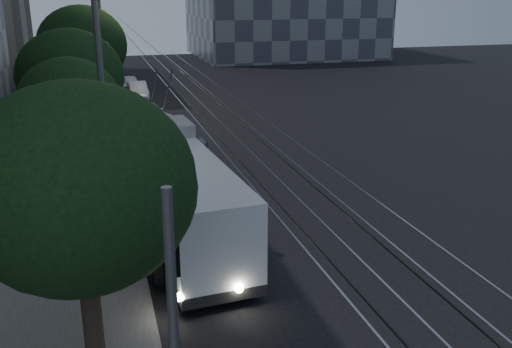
{
  "coord_description": "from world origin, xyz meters",
  "views": [
    {
      "loc": [
        -6.04,
        -16.49,
        8.26
      ],
      "look_at": [
        -0.57,
        2.62,
        1.78
      ],
      "focal_mm": 40.0,
      "sensor_mm": 36.0,
      "label": 1
    }
  ],
  "objects_px": {
    "car_white_a": "(131,127)",
    "streetlamp_far": "(107,12)",
    "streetlamp_near": "(115,82)",
    "trolleybus": "(176,190)",
    "car_white_c": "(138,90)",
    "pickup_silver": "(174,157)",
    "car_white_d": "(131,83)",
    "car_white_b": "(146,113)"
  },
  "relations": [
    {
      "from": "car_white_c",
      "to": "car_white_d",
      "type": "height_order",
      "value": "car_white_c"
    },
    {
      "from": "trolleybus",
      "to": "car_white_a",
      "type": "xyz_separation_m",
      "value": [
        -0.58,
        14.09,
        -0.95
      ]
    },
    {
      "from": "streetlamp_near",
      "to": "car_white_b",
      "type": "bearing_deg",
      "value": 82.48
    },
    {
      "from": "trolleybus",
      "to": "pickup_silver",
      "type": "distance_m",
      "value": 6.81
    },
    {
      "from": "streetlamp_far",
      "to": "car_white_d",
      "type": "bearing_deg",
      "value": 78.33
    },
    {
      "from": "car_white_b",
      "to": "streetlamp_near",
      "type": "distance_m",
      "value": 19.46
    },
    {
      "from": "trolleybus",
      "to": "streetlamp_near",
      "type": "height_order",
      "value": "streetlamp_near"
    },
    {
      "from": "trolleybus",
      "to": "car_white_b",
      "type": "relative_size",
      "value": 2.51
    },
    {
      "from": "pickup_silver",
      "to": "car_white_b",
      "type": "bearing_deg",
      "value": 108.29
    },
    {
      "from": "streetlamp_near",
      "to": "car_white_a",
      "type": "bearing_deg",
      "value": 85.29
    },
    {
      "from": "trolleybus",
      "to": "car_white_a",
      "type": "distance_m",
      "value": 14.14
    },
    {
      "from": "car_white_d",
      "to": "streetlamp_near",
      "type": "distance_m",
      "value": 32.07
    },
    {
      "from": "car_white_a",
      "to": "streetlamp_far",
      "type": "relative_size",
      "value": 0.33
    },
    {
      "from": "trolleybus",
      "to": "car_white_c",
      "type": "xyz_separation_m",
      "value": [
        0.87,
        26.72,
        -0.94
      ]
    },
    {
      "from": "pickup_silver",
      "to": "car_white_a",
      "type": "relative_size",
      "value": 1.55
    },
    {
      "from": "streetlamp_near",
      "to": "streetlamp_far",
      "type": "relative_size",
      "value": 0.8
    },
    {
      "from": "car_white_a",
      "to": "streetlamp_far",
      "type": "xyz_separation_m",
      "value": [
        -0.62,
        7.8,
        6.16
      ]
    },
    {
      "from": "car_white_c",
      "to": "streetlamp_near",
      "type": "xyz_separation_m",
      "value": [
        -2.7,
        -27.77,
        4.92
      ]
    },
    {
      "from": "car_white_b",
      "to": "streetlamp_far",
      "type": "distance_m",
      "value": 7.69
    },
    {
      "from": "car_white_c",
      "to": "streetlamp_far",
      "type": "bearing_deg",
      "value": -114.73
    },
    {
      "from": "trolleybus",
      "to": "car_white_d",
      "type": "relative_size",
      "value": 3.19
    },
    {
      "from": "pickup_silver",
      "to": "streetlamp_far",
      "type": "bearing_deg",
      "value": 114.83
    },
    {
      "from": "car_white_d",
      "to": "streetlamp_near",
      "type": "relative_size",
      "value": 0.4
    },
    {
      "from": "streetlamp_near",
      "to": "car_white_c",
      "type": "bearing_deg",
      "value": 84.45
    },
    {
      "from": "car_white_a",
      "to": "streetlamp_near",
      "type": "height_order",
      "value": "streetlamp_near"
    },
    {
      "from": "car_white_d",
      "to": "streetlamp_near",
      "type": "height_order",
      "value": "streetlamp_near"
    },
    {
      "from": "trolleybus",
      "to": "car_white_c",
      "type": "height_order",
      "value": "trolleybus"
    },
    {
      "from": "pickup_silver",
      "to": "streetlamp_far",
      "type": "distance_m",
      "value": 16.45
    },
    {
      "from": "trolleybus",
      "to": "car_white_a",
      "type": "relative_size",
      "value": 3.1
    },
    {
      "from": "pickup_silver",
      "to": "car_white_a",
      "type": "bearing_deg",
      "value": 118.18
    },
    {
      "from": "car_white_c",
      "to": "car_white_d",
      "type": "relative_size",
      "value": 1.08
    },
    {
      "from": "car_white_b",
      "to": "car_white_a",
      "type": "bearing_deg",
      "value": -132.89
    },
    {
      "from": "pickup_silver",
      "to": "car_white_c",
      "type": "xyz_separation_m",
      "value": [
        0.0,
        20.01,
        -0.16
      ]
    },
    {
      "from": "streetlamp_far",
      "to": "streetlamp_near",
      "type": "bearing_deg",
      "value": -91.57
    },
    {
      "from": "car_white_a",
      "to": "car_white_b",
      "type": "distance_m",
      "value": 3.73
    },
    {
      "from": "pickup_silver",
      "to": "car_white_d",
      "type": "height_order",
      "value": "pickup_silver"
    },
    {
      "from": "car_white_c",
      "to": "pickup_silver",
      "type": "bearing_deg",
      "value": -91.54
    },
    {
      "from": "pickup_silver",
      "to": "car_white_b",
      "type": "distance_m",
      "value": 10.91
    },
    {
      "from": "car_white_b",
      "to": "streetlamp_far",
      "type": "xyz_separation_m",
      "value": [
        -1.84,
        4.27,
        6.13
      ]
    },
    {
      "from": "pickup_silver",
      "to": "streetlamp_far",
      "type": "xyz_separation_m",
      "value": [
        -2.07,
        15.19,
        5.99
      ]
    },
    {
      "from": "pickup_silver",
      "to": "car_white_c",
      "type": "distance_m",
      "value": 20.01
    },
    {
      "from": "trolleybus",
      "to": "car_white_d",
      "type": "height_order",
      "value": "trolleybus"
    }
  ]
}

